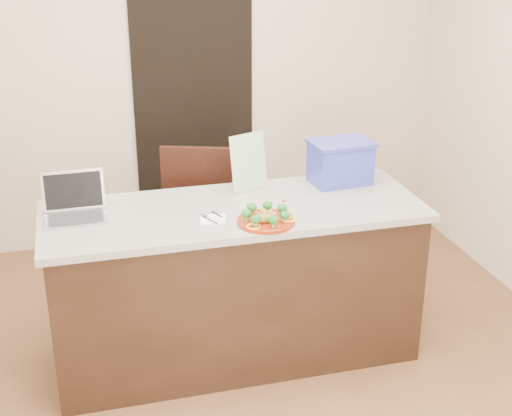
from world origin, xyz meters
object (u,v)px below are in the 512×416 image
object	(u,v)px
napkin	(213,219)
chair	(201,219)
laptop	(75,205)
plate	(266,221)
island	(235,283)
blue_box	(340,162)
yogurt_bottle	(284,206)

from	to	relation	value
napkin	chair	size ratio (longest dim) A/B	0.13
laptop	chair	distance (m)	1.02
plate	napkin	size ratio (longest dim) A/B	2.24
island	blue_box	xyz separation A→B (m)	(0.69, 0.22, 0.59)
island	blue_box	distance (m)	0.93
plate	laptop	xyz separation A→B (m)	(-0.94, 0.35, 0.05)
laptop	chair	size ratio (longest dim) A/B	0.31
plate	laptop	bearing A→B (deg)	159.65
yogurt_bottle	chair	bearing A→B (deg)	112.25
island	plate	distance (m)	0.54
napkin	yogurt_bottle	bearing A→B (deg)	2.64
napkin	laptop	world-z (taller)	laptop
island	napkin	xyz separation A→B (m)	(-0.14, -0.13, 0.46)
plate	blue_box	size ratio (longest dim) A/B	0.80
island	laptop	xyz separation A→B (m)	(-0.83, 0.11, 0.52)
blue_box	chair	distance (m)	0.99
island	chair	world-z (taller)	chair
laptop	chair	bearing A→B (deg)	34.76
island	blue_box	bearing A→B (deg)	17.80
yogurt_bottle	laptop	distance (m)	1.10
plate	chair	xyz separation A→B (m)	(-0.18, 0.89, -0.34)
island	laptop	size ratio (longest dim) A/B	6.36
plate	yogurt_bottle	distance (m)	0.19
plate	laptop	distance (m)	1.01
yogurt_bottle	laptop	bearing A→B (deg)	168.47
plate	island	bearing A→B (deg)	114.91
plate	napkin	distance (m)	0.28
laptop	chair	xyz separation A→B (m)	(0.77, 0.54, -0.39)
napkin	yogurt_bottle	distance (m)	0.39
yogurt_bottle	laptop	world-z (taller)	laptop
island	plate	size ratio (longest dim) A/B	6.90
yogurt_bottle	blue_box	distance (m)	0.57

